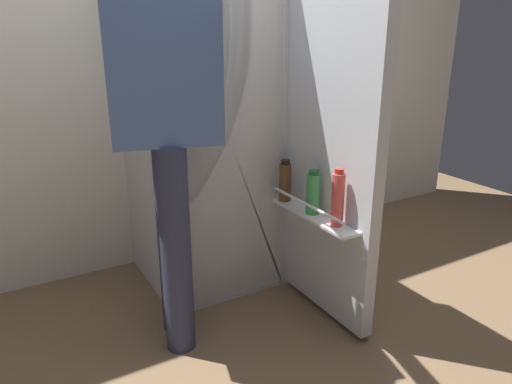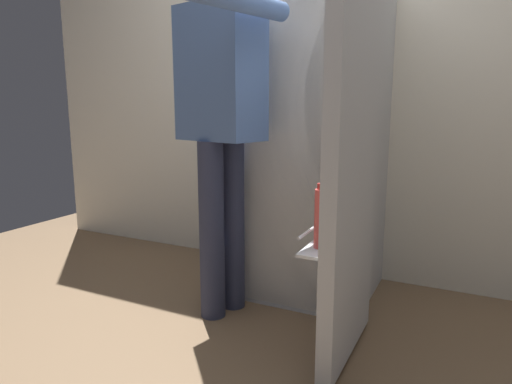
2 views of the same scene
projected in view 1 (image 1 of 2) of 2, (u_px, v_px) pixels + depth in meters
ground_plane at (258, 325)px, 2.14m from camera, size 5.33×5.33×0.00m
kitchen_wall at (169, 29)px, 2.49m from camera, size 4.40×0.10×2.52m
refrigerator at (210, 128)px, 2.31m from camera, size 0.66×1.22×1.61m
person at (168, 95)px, 1.74m from camera, size 0.56×0.78×1.71m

